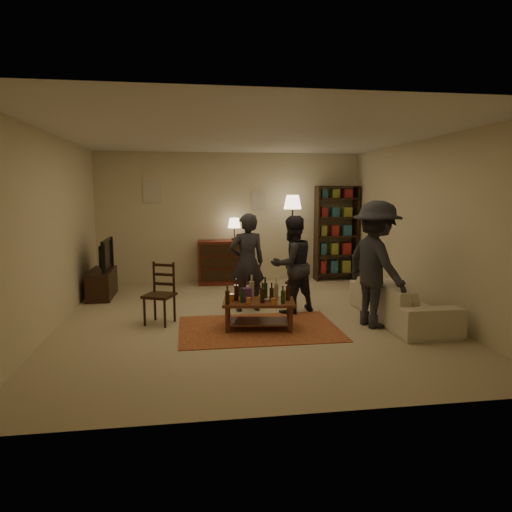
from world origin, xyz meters
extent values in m
plane|color=#C6B793|center=(0.00, 0.00, 0.00)|extent=(6.00, 6.00, 0.00)
plane|color=beige|center=(0.00, 3.00, 1.35)|extent=(5.50, 0.00, 5.50)
plane|color=beige|center=(-2.75, 0.00, 1.35)|extent=(0.00, 6.00, 6.00)
plane|color=beige|center=(2.75, 0.00, 1.35)|extent=(0.00, 6.00, 6.00)
plane|color=beige|center=(0.00, -3.00, 1.35)|extent=(5.50, 0.00, 5.50)
plane|color=white|center=(0.00, 0.00, 2.70)|extent=(6.00, 6.00, 0.00)
cube|color=beige|center=(-1.60, 2.98, 1.90)|extent=(0.35, 0.03, 0.45)
cube|color=beige|center=(0.60, 2.98, 1.70)|extent=(0.30, 0.03, 0.40)
cube|color=maroon|center=(0.06, -0.51, 0.01)|extent=(2.20, 1.50, 0.01)
cube|color=brown|center=(0.06, -0.51, 0.38)|extent=(1.05, 0.67, 0.04)
cube|color=brown|center=(0.06, -0.51, 0.11)|extent=(0.94, 0.56, 0.02)
cylinder|color=brown|center=(-0.40, -0.66, 0.18)|extent=(0.05, 0.05, 0.36)
cylinder|color=brown|center=(0.45, -0.78, 0.18)|extent=(0.05, 0.05, 0.36)
cylinder|color=brown|center=(-0.34, -0.25, 0.18)|extent=(0.05, 0.05, 0.36)
cylinder|color=brown|center=(0.51, -0.37, 0.18)|extent=(0.05, 0.05, 0.36)
cylinder|color=#C6712D|center=(-0.32, -0.47, 0.45)|extent=(0.07, 0.07, 0.10)
cylinder|color=#C6712D|center=(-0.11, -0.68, 0.45)|extent=(0.07, 0.07, 0.09)
cylinder|color=#C6712D|center=(0.13, -0.35, 0.46)|extent=(0.07, 0.07, 0.11)
cylinder|color=#C6712D|center=(0.21, -0.77, 0.45)|extent=(0.07, 0.07, 0.09)
cylinder|color=#C6712D|center=(0.45, -0.38, 0.45)|extent=(0.07, 0.07, 0.10)
cube|color=#5F3188|center=(-0.12, -0.47, 0.49)|extent=(0.15, 0.11, 0.18)
cylinder|color=gray|center=(0.17, -0.55, 0.41)|extent=(0.12, 0.12, 0.03)
cube|color=black|center=(-1.32, -0.06, 0.42)|extent=(0.51, 0.51, 0.04)
cylinder|color=black|center=(-1.53, -0.14, 0.20)|extent=(0.04, 0.04, 0.41)
cylinder|color=black|center=(-1.24, -0.26, 0.20)|extent=(0.04, 0.04, 0.41)
cylinder|color=black|center=(-1.40, 0.15, 0.20)|extent=(0.04, 0.04, 0.41)
cylinder|color=black|center=(-1.11, 0.03, 0.20)|extent=(0.04, 0.04, 0.41)
cube|color=black|center=(-1.26, 0.09, 0.67)|extent=(0.30, 0.15, 0.46)
cube|color=black|center=(-2.45, 1.80, 0.25)|extent=(0.40, 1.00, 0.50)
imported|color=black|center=(-2.43, 1.80, 0.78)|extent=(0.13, 0.97, 0.56)
cube|color=maroon|center=(-0.20, 2.72, 0.45)|extent=(1.00, 0.48, 0.90)
cube|color=black|center=(-0.20, 2.47, 0.22)|extent=(0.92, 0.02, 0.22)
cube|color=black|center=(-0.20, 2.47, 0.48)|extent=(0.92, 0.02, 0.22)
cube|color=black|center=(-0.20, 2.47, 0.74)|extent=(0.92, 0.02, 0.22)
cylinder|color=black|center=(0.05, 2.72, 0.92)|extent=(0.12, 0.12, 0.04)
cylinder|color=black|center=(0.05, 2.72, 1.05)|extent=(0.02, 0.02, 0.22)
cone|color=#FFE5B2|center=(0.05, 2.72, 1.26)|extent=(0.26, 0.26, 0.20)
cube|color=black|center=(1.82, 2.78, 1.00)|extent=(0.04, 0.34, 2.00)
cube|color=black|center=(2.68, 2.78, 1.00)|extent=(0.04, 0.34, 2.00)
cube|color=black|center=(2.25, 2.78, 0.15)|extent=(0.90, 0.34, 0.03)
cube|color=black|center=(2.25, 2.78, 0.55)|extent=(0.90, 0.34, 0.03)
cube|color=black|center=(2.25, 2.78, 0.95)|extent=(0.90, 0.34, 0.03)
cube|color=black|center=(2.25, 2.78, 1.35)|extent=(0.90, 0.34, 0.03)
cube|color=black|center=(2.25, 2.78, 1.75)|extent=(0.90, 0.34, 0.03)
cube|color=black|center=(2.25, 2.78, 2.00)|extent=(0.90, 0.34, 0.03)
cube|color=maroon|center=(1.95, 2.78, 0.29)|extent=(0.12, 0.22, 0.26)
cube|color=#286178|center=(2.20, 2.78, 0.29)|extent=(0.15, 0.22, 0.26)
cube|color=olive|center=(2.47, 2.78, 0.29)|extent=(0.18, 0.22, 0.26)
cube|color=#286178|center=(1.95, 2.78, 0.69)|extent=(0.12, 0.22, 0.24)
cube|color=olive|center=(2.20, 2.78, 0.69)|extent=(0.15, 0.22, 0.24)
cube|color=maroon|center=(2.47, 2.78, 0.69)|extent=(0.18, 0.22, 0.24)
cube|color=olive|center=(1.95, 2.78, 1.07)|extent=(0.12, 0.22, 0.22)
cube|color=maroon|center=(2.20, 2.78, 1.07)|extent=(0.15, 0.22, 0.22)
cube|color=#286178|center=(2.47, 2.78, 1.07)|extent=(0.18, 0.22, 0.22)
cube|color=maroon|center=(1.95, 2.78, 1.47)|extent=(0.12, 0.22, 0.20)
cube|color=#286178|center=(2.20, 2.78, 1.47)|extent=(0.15, 0.22, 0.20)
cube|color=olive|center=(2.47, 2.78, 1.47)|extent=(0.18, 0.22, 0.20)
cube|color=#286178|center=(1.95, 2.78, 1.85)|extent=(0.12, 0.22, 0.18)
cube|color=olive|center=(2.20, 2.78, 1.85)|extent=(0.15, 0.22, 0.18)
cube|color=maroon|center=(2.47, 2.78, 1.85)|extent=(0.18, 0.22, 0.18)
cylinder|color=black|center=(1.22, 2.51, 0.01)|extent=(0.28, 0.28, 0.03)
cylinder|color=black|center=(1.22, 2.51, 0.82)|extent=(0.03, 0.03, 1.63)
cone|color=#FFE5B2|center=(1.22, 2.51, 1.69)|extent=(0.36, 0.36, 0.28)
imported|color=beige|center=(2.20, -0.40, 0.30)|extent=(0.81, 2.08, 0.61)
imported|color=#2B2A33|center=(0.03, 0.49, 0.78)|extent=(0.62, 0.45, 1.56)
imported|color=#292830|center=(0.71, 0.29, 0.77)|extent=(0.91, 0.82, 1.53)
imported|color=#282930|center=(1.70, -0.62, 0.89)|extent=(0.92, 1.27, 1.78)
camera|label=1|loc=(-0.89, -6.60, 1.91)|focal=32.00mm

